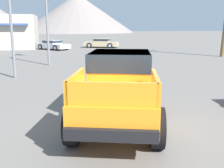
{
  "coord_description": "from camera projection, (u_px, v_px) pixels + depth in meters",
  "views": [
    {
      "loc": [
        -1.51,
        -6.91,
        2.68
      ],
      "look_at": [
        -0.13,
        0.92,
        0.94
      ],
      "focal_mm": 42.0,
      "sensor_mm": 36.0,
      "label": 1
    }
  ],
  "objects": [
    {
      "name": "parked_car_tan",
      "position": [
        101.0,
        43.0,
        34.55
      ],
      "size": [
        4.79,
        3.36,
        1.19
      ],
      "rotation": [
        0.0,
        0.0,
        1.19
      ],
      "color": "tan",
      "rests_on": "ground_plane"
    },
    {
      "name": "orange_pickup_truck",
      "position": [
        119.0,
        83.0,
        7.44
      ],
      "size": [
        3.1,
        5.03,
        1.96
      ],
      "rotation": [
        0.0,
        0.0,
        -0.26
      ],
      "color": "orange",
      "rests_on": "ground_plane"
    },
    {
      "name": "distant_mountain_range",
      "position": [
        2.0,
        12.0,
        120.46
      ],
      "size": [
        109.38,
        62.82,
        21.36
      ],
      "color": "gray",
      "rests_on": "ground_plane"
    },
    {
      "name": "traffic_light_main",
      "position": [
        48.0,
        6.0,
        19.12
      ],
      "size": [
        0.38,
        3.68,
        5.97
      ],
      "rotation": [
        0.0,
        0.0,
        1.57
      ],
      "color": "slate",
      "rests_on": "ground_plane"
    },
    {
      "name": "parked_car_silver",
      "position": [
        53.0,
        45.0,
        31.34
      ],
      "size": [
        4.18,
        4.26,
        1.13
      ],
      "rotation": [
        0.0,
        0.0,
        3.9
      ],
      "color": "#B7BABF",
      "rests_on": "ground_plane"
    },
    {
      "name": "ground_plane",
      "position": [
        122.0,
        123.0,
        7.47
      ],
      "size": [
        320.0,
        320.0,
        0.0
      ],
      "primitive_type": "plane",
      "color": "slate"
    }
  ]
}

